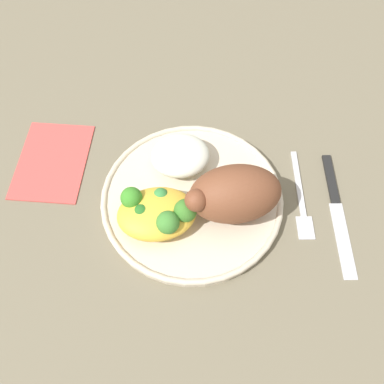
% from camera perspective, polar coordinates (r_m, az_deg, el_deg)
% --- Properties ---
extents(ground_plane, '(2.00, 2.00, 0.00)m').
position_cam_1_polar(ground_plane, '(0.60, 0.00, -1.29)').
color(ground_plane, '#6F6751').
extents(plate, '(0.25, 0.25, 0.02)m').
position_cam_1_polar(plate, '(0.59, 0.00, -0.88)').
color(plate, beige).
rests_on(plate, ground_plane).
extents(roasted_chicken, '(0.12, 0.07, 0.08)m').
position_cam_1_polar(roasted_chicken, '(0.55, 5.55, -0.28)').
color(roasted_chicken, brown).
rests_on(roasted_chicken, plate).
extents(rice_pile, '(0.08, 0.07, 0.03)m').
position_cam_1_polar(rice_pile, '(0.60, -1.55, 4.83)').
color(rice_pile, white).
rests_on(rice_pile, plate).
extents(mac_cheese_with_broccoli, '(0.10, 0.08, 0.05)m').
position_cam_1_polar(mac_cheese_with_broccoli, '(0.55, -4.55, -2.71)').
color(mac_cheese_with_broccoli, gold).
rests_on(mac_cheese_with_broccoli, plate).
extents(fork, '(0.03, 0.14, 0.01)m').
position_cam_1_polar(fork, '(0.62, 14.16, -0.83)').
color(fork, silver).
rests_on(fork, ground_plane).
extents(knife, '(0.04, 0.19, 0.01)m').
position_cam_1_polar(knife, '(0.63, 18.41, -1.25)').
color(knife, black).
rests_on(knife, ground_plane).
extents(napkin, '(0.13, 0.16, 0.00)m').
position_cam_1_polar(napkin, '(0.67, -17.93, 3.94)').
color(napkin, '#DB4C47').
rests_on(napkin, ground_plane).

